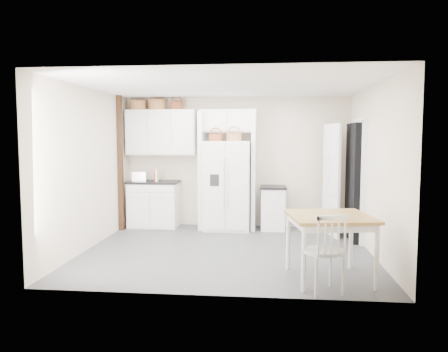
# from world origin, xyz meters

# --- Properties ---
(floor) EXTENTS (4.50, 4.50, 0.00)m
(floor) POSITION_xyz_m (0.00, 0.00, 0.00)
(floor) COLOR #39393F
(floor) RESTS_ON ground
(ceiling) EXTENTS (4.50, 4.50, 0.00)m
(ceiling) POSITION_xyz_m (0.00, 0.00, 2.60)
(ceiling) COLOR white
(ceiling) RESTS_ON wall_back
(wall_back) EXTENTS (4.50, 0.00, 4.50)m
(wall_back) POSITION_xyz_m (0.00, 2.00, 1.30)
(wall_back) COLOR beige
(wall_back) RESTS_ON floor
(wall_left) EXTENTS (0.00, 4.00, 4.00)m
(wall_left) POSITION_xyz_m (-2.25, 0.00, 1.30)
(wall_left) COLOR beige
(wall_left) RESTS_ON floor
(wall_right) EXTENTS (0.00, 4.00, 4.00)m
(wall_right) POSITION_xyz_m (2.25, 0.00, 1.30)
(wall_right) COLOR beige
(wall_right) RESTS_ON floor
(refrigerator) EXTENTS (0.89, 0.72, 1.73)m
(refrigerator) POSITION_xyz_m (-0.15, 1.64, 0.87)
(refrigerator) COLOR white
(refrigerator) RESTS_ON floor
(base_cab_left) EXTENTS (0.96, 0.61, 0.89)m
(base_cab_left) POSITION_xyz_m (-1.64, 1.70, 0.45)
(base_cab_left) COLOR white
(base_cab_left) RESTS_ON floor
(base_cab_right) EXTENTS (0.46, 0.56, 0.81)m
(base_cab_right) POSITION_xyz_m (0.75, 1.70, 0.41)
(base_cab_right) COLOR white
(base_cab_right) RESTS_ON floor
(dining_table) EXTENTS (1.14, 1.14, 0.83)m
(dining_table) POSITION_xyz_m (1.42, -1.27, 0.41)
(dining_table) COLOR brown
(dining_table) RESTS_ON floor
(windsor_chair) EXTENTS (0.59, 0.56, 0.97)m
(windsor_chair) POSITION_xyz_m (1.29, -1.75, 0.49)
(windsor_chair) COLOR white
(windsor_chair) RESTS_ON floor
(counter_left) EXTENTS (1.00, 0.65, 0.04)m
(counter_left) POSITION_xyz_m (-1.64, 1.70, 0.91)
(counter_left) COLOR black
(counter_left) RESTS_ON base_cab_left
(counter_right) EXTENTS (0.50, 0.59, 0.04)m
(counter_right) POSITION_xyz_m (0.75, 1.70, 0.83)
(counter_right) COLOR black
(counter_right) RESTS_ON base_cab_right
(toaster) EXTENTS (0.29, 0.18, 0.19)m
(toaster) POSITION_xyz_m (-1.91, 1.62, 1.03)
(toaster) COLOR silver
(toaster) RESTS_ON counter_left
(cookbook_red) EXTENTS (0.06, 0.15, 0.21)m
(cookbook_red) POSITION_xyz_m (-1.59, 1.62, 1.04)
(cookbook_red) COLOR red
(cookbook_red) RESTS_ON counter_left
(cookbook_cream) EXTENTS (0.04, 0.16, 0.23)m
(cookbook_cream) POSITION_xyz_m (-1.55, 1.62, 1.05)
(cookbook_cream) COLOR #F6EDBA
(cookbook_cream) RESTS_ON counter_left
(basket_upper_a) EXTENTS (0.33, 0.33, 0.19)m
(basket_upper_a) POSITION_xyz_m (-1.97, 1.83, 2.44)
(basket_upper_a) COLOR brown
(basket_upper_a) RESTS_ON upper_cabinet
(basket_upper_b) EXTENTS (0.34, 0.34, 0.20)m
(basket_upper_b) POSITION_xyz_m (-1.58, 1.83, 2.45)
(basket_upper_b) COLOR brown
(basket_upper_b) RESTS_ON upper_cabinet
(basket_upper_c) EXTENTS (0.27, 0.27, 0.15)m
(basket_upper_c) POSITION_xyz_m (-1.19, 1.83, 2.43)
(basket_upper_c) COLOR brown
(basket_upper_c) RESTS_ON upper_cabinet
(basket_fridge_a) EXTENTS (0.26, 0.26, 0.14)m
(basket_fridge_a) POSITION_xyz_m (-0.37, 1.54, 1.80)
(basket_fridge_a) COLOR brown
(basket_fridge_a) RESTS_ON refrigerator
(basket_fridge_b) EXTENTS (0.28, 0.28, 0.15)m
(basket_fridge_b) POSITION_xyz_m (-0.01, 1.54, 1.81)
(basket_fridge_b) COLOR brown
(basket_fridge_b) RESTS_ON refrigerator
(upper_cabinet) EXTENTS (1.40, 0.34, 0.90)m
(upper_cabinet) POSITION_xyz_m (-1.50, 1.83, 1.90)
(upper_cabinet) COLOR white
(upper_cabinet) RESTS_ON wall_back
(bridge_cabinet) EXTENTS (1.12, 0.34, 0.45)m
(bridge_cabinet) POSITION_xyz_m (-0.15, 1.83, 2.12)
(bridge_cabinet) COLOR white
(bridge_cabinet) RESTS_ON wall_back
(fridge_panel_left) EXTENTS (0.08, 0.60, 2.30)m
(fridge_panel_left) POSITION_xyz_m (-0.66, 1.70, 1.15)
(fridge_panel_left) COLOR white
(fridge_panel_left) RESTS_ON floor
(fridge_panel_right) EXTENTS (0.08, 0.60, 2.30)m
(fridge_panel_right) POSITION_xyz_m (0.36, 1.70, 1.15)
(fridge_panel_right) COLOR white
(fridge_panel_right) RESTS_ON floor
(trim_post) EXTENTS (0.09, 0.09, 2.60)m
(trim_post) POSITION_xyz_m (-2.20, 1.35, 1.30)
(trim_post) COLOR black
(trim_post) RESTS_ON floor
(doorway_void) EXTENTS (0.18, 0.85, 2.05)m
(doorway_void) POSITION_xyz_m (2.16, 1.00, 1.02)
(doorway_void) COLOR black
(doorway_void) RESTS_ON floor
(door_slab) EXTENTS (0.21, 0.79, 2.05)m
(door_slab) POSITION_xyz_m (1.80, 1.33, 1.02)
(door_slab) COLOR white
(door_slab) RESTS_ON floor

